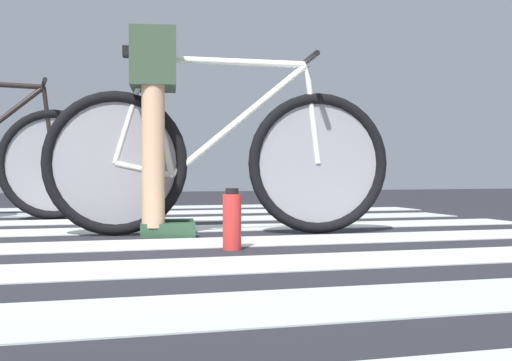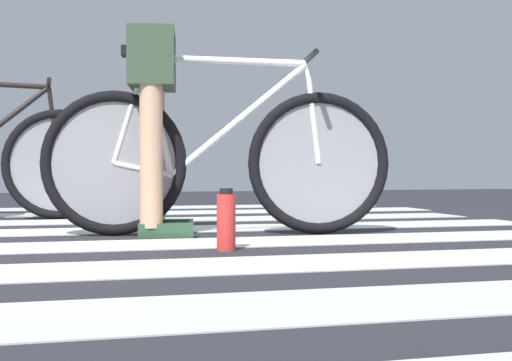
% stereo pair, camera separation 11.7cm
% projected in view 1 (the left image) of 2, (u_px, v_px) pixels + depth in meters
% --- Properties ---
extents(ground, '(18.00, 14.00, 0.02)m').
position_uv_depth(ground, '(85.00, 242.00, 3.45)').
color(ground, '#25252C').
extents(crosswalk_markings, '(5.40, 5.75, 0.00)m').
position_uv_depth(crosswalk_markings, '(94.00, 238.00, 3.52)').
color(crosswalk_markings, silver).
rests_on(crosswalk_markings, ground).
extents(bicycle_1_of_2, '(1.72, 0.55, 0.93)m').
position_uv_depth(bicycle_1_of_2, '(217.00, 158.00, 3.72)').
color(bicycle_1_of_2, black).
rests_on(bicycle_1_of_2, ground).
extents(cyclist_1_of_2, '(0.37, 0.44, 1.01)m').
position_uv_depth(cyclist_1_of_2, '(155.00, 104.00, 3.67)').
color(cyclist_1_of_2, tan).
rests_on(cyclist_1_of_2, ground).
extents(water_bottle, '(0.08, 0.08, 0.25)m').
position_uv_depth(water_bottle, '(232.00, 221.00, 3.02)').
color(water_bottle, red).
rests_on(water_bottle, ground).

